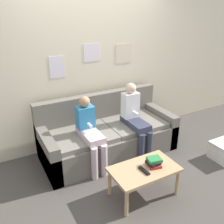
{
  "coord_description": "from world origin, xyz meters",
  "views": [
    {
      "loc": [
        -1.55,
        -2.44,
        2.17
      ],
      "look_at": [
        0.0,
        0.41,
        0.74
      ],
      "focal_mm": 40.0,
      "sensor_mm": 36.0,
      "label": 1
    }
  ],
  "objects_px": {
    "couch": "(108,136)",
    "person_right": "(135,117)",
    "coffee_table": "(144,172)",
    "person_left": "(90,131)",
    "tv_remote": "(144,171)"
  },
  "relations": [
    {
      "from": "coffee_table",
      "to": "tv_remote",
      "type": "xyz_separation_m",
      "value": [
        -0.04,
        -0.05,
        0.06
      ]
    },
    {
      "from": "person_right",
      "to": "tv_remote",
      "type": "distance_m",
      "value": 1.03
    },
    {
      "from": "couch",
      "to": "tv_remote",
      "type": "relative_size",
      "value": 11.73
    },
    {
      "from": "tv_remote",
      "to": "coffee_table",
      "type": "bearing_deg",
      "value": 45.77
    },
    {
      "from": "coffee_table",
      "to": "person_left",
      "type": "distance_m",
      "value": 0.93
    },
    {
      "from": "tv_remote",
      "to": "couch",
      "type": "bearing_deg",
      "value": 79.72
    },
    {
      "from": "person_left",
      "to": "tv_remote",
      "type": "relative_size",
      "value": 5.9
    },
    {
      "from": "couch",
      "to": "person_left",
      "type": "relative_size",
      "value": 1.99
    },
    {
      "from": "coffee_table",
      "to": "couch",
      "type": "bearing_deg",
      "value": 86.57
    },
    {
      "from": "couch",
      "to": "person_right",
      "type": "bearing_deg",
      "value": -30.43
    },
    {
      "from": "couch",
      "to": "person_left",
      "type": "bearing_deg",
      "value": -150.33
    },
    {
      "from": "coffee_table",
      "to": "person_right",
      "type": "xyz_separation_m",
      "value": [
        0.41,
        0.85,
        0.27
      ]
    },
    {
      "from": "couch",
      "to": "person_right",
      "type": "distance_m",
      "value": 0.52
    },
    {
      "from": "coffee_table",
      "to": "person_left",
      "type": "bearing_deg",
      "value": 110.93
    },
    {
      "from": "couch",
      "to": "person_right",
      "type": "xyz_separation_m",
      "value": [
        0.35,
        -0.21,
        0.32
      ]
    }
  ]
}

